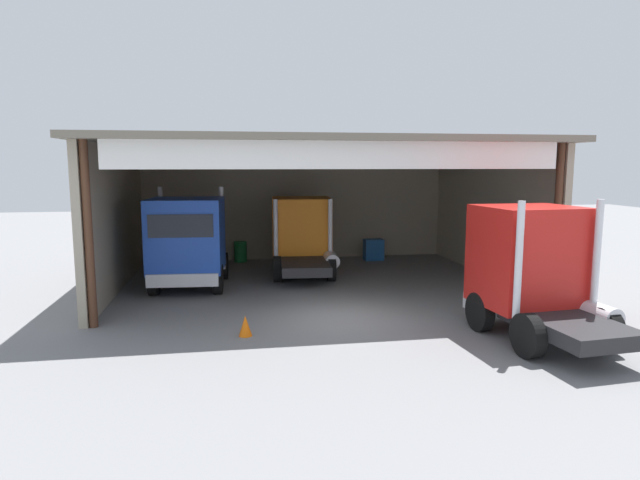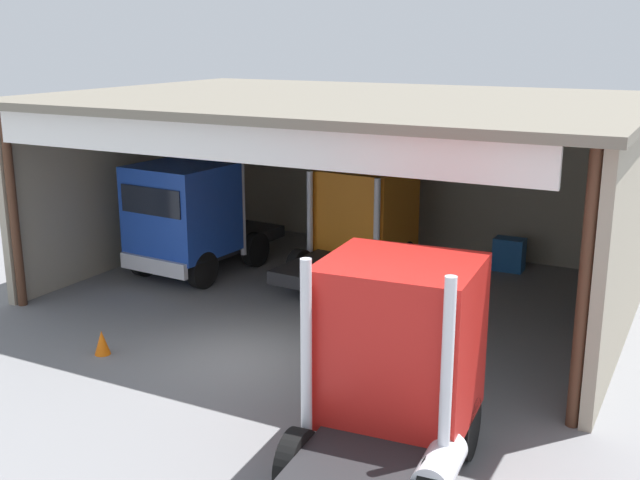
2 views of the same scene
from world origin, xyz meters
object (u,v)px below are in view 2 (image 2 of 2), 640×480
(traffic_cone, at_px, (102,342))
(tool_cart, at_px, (509,254))
(truck_orange_center_left_bay, at_px, (360,221))
(oil_drum, at_px, (332,228))
(truck_red_center_bay, at_px, (395,363))
(truck_blue_right_bay, at_px, (189,217))

(traffic_cone, bearing_deg, tool_cart, 58.82)
(truck_orange_center_left_bay, relative_size, oil_drum, 5.48)
(truck_red_center_bay, bearing_deg, truck_blue_right_bay, 138.79)
(oil_drum, bearing_deg, traffic_cone, -90.57)
(truck_red_center_bay, relative_size, oil_drum, 4.88)
(truck_orange_center_left_bay, xyz_separation_m, traffic_cone, (-2.63, -8.05, -1.38))
(oil_drum, bearing_deg, truck_orange_center_left_bay, -51.67)
(truck_red_center_bay, bearing_deg, oil_drum, 116.36)
(truck_red_center_bay, bearing_deg, truck_orange_center_left_bay, 113.44)
(truck_blue_right_bay, bearing_deg, truck_orange_center_left_bay, -149.49)
(truck_blue_right_bay, xyz_separation_m, truck_red_center_bay, (9.40, -7.04, 0.04))
(truck_orange_center_left_bay, bearing_deg, oil_drum, 132.60)
(truck_blue_right_bay, relative_size, truck_red_center_bay, 1.16)
(truck_blue_right_bay, height_order, truck_orange_center_left_bay, truck_blue_right_bay)
(truck_orange_center_left_bay, bearing_deg, truck_blue_right_bay, -149.22)
(oil_drum, relative_size, tool_cart, 0.95)
(tool_cart, bearing_deg, truck_orange_center_left_bay, -145.85)
(truck_blue_right_bay, distance_m, truck_red_center_bay, 11.74)
(truck_red_center_bay, height_order, oil_drum, truck_red_center_bay)
(truck_blue_right_bay, distance_m, oil_drum, 5.92)
(truck_blue_right_bay, xyz_separation_m, oil_drum, (1.99, 5.43, -1.30))
(truck_blue_right_bay, xyz_separation_m, traffic_cone, (1.87, -5.80, -1.50))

